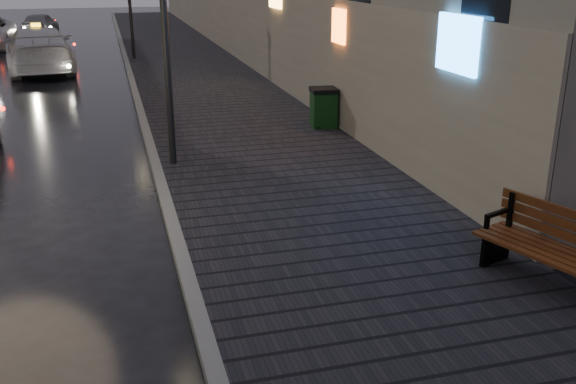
% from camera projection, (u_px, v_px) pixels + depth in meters
% --- Properties ---
extents(ground, '(120.00, 120.00, 0.00)m').
position_uv_depth(ground, '(66.00, 338.00, 7.25)').
color(ground, black).
rests_on(ground, ground).
extents(sidewalk, '(4.60, 58.00, 0.15)m').
position_uv_depth(sidewalk, '(185.00, 61.00, 27.27)').
color(sidewalk, black).
rests_on(sidewalk, ground).
extents(curb, '(0.20, 58.00, 0.15)m').
position_uv_depth(curb, '(127.00, 64.00, 26.66)').
color(curb, slate).
rests_on(curb, ground).
extents(bench, '(1.26, 2.04, 0.99)m').
position_uv_depth(bench, '(555.00, 248.00, 8.01)').
color(bench, black).
rests_on(bench, sidewalk).
extents(trash_bin, '(0.70, 0.70, 0.97)m').
position_uv_depth(trash_bin, '(324.00, 107.00, 15.89)').
color(trash_bin, black).
rests_on(trash_bin, sidewalk).
extents(taxi_mid, '(3.14, 6.19, 1.72)m').
position_uv_depth(taxi_mid, '(39.00, 50.00, 24.75)').
color(taxi_mid, silver).
rests_on(taxi_mid, ground).
extents(car_far, '(2.07, 4.03, 1.31)m').
position_uv_depth(car_far, '(40.00, 24.00, 37.66)').
color(car_far, gray).
rests_on(car_far, ground).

